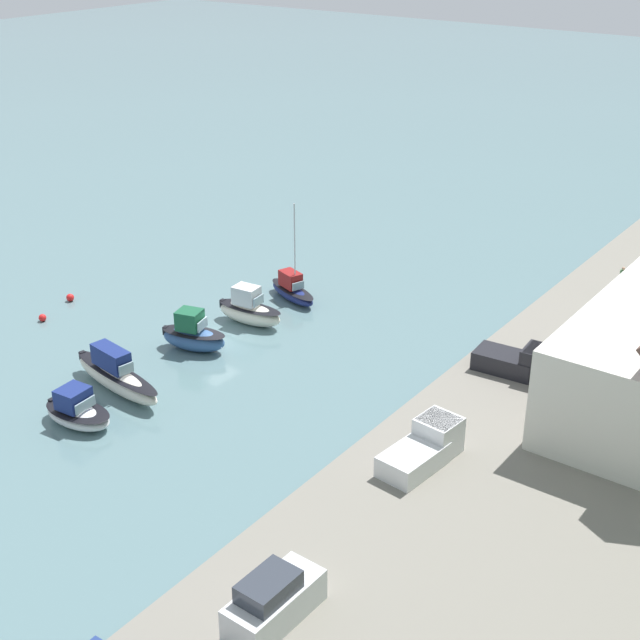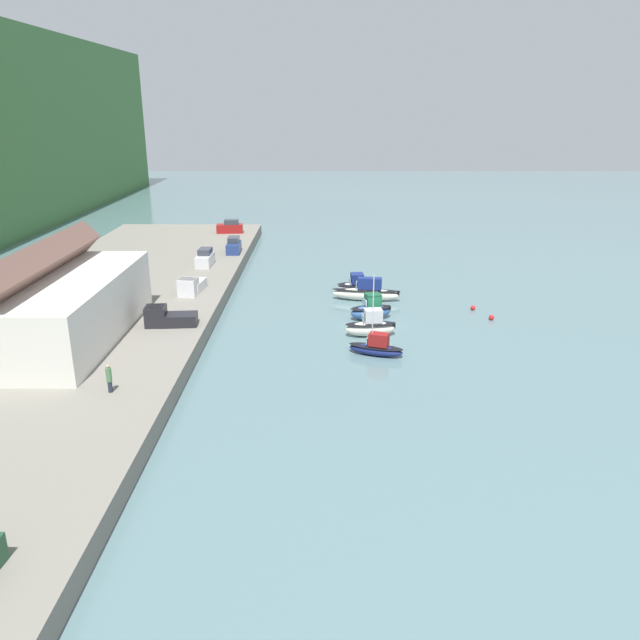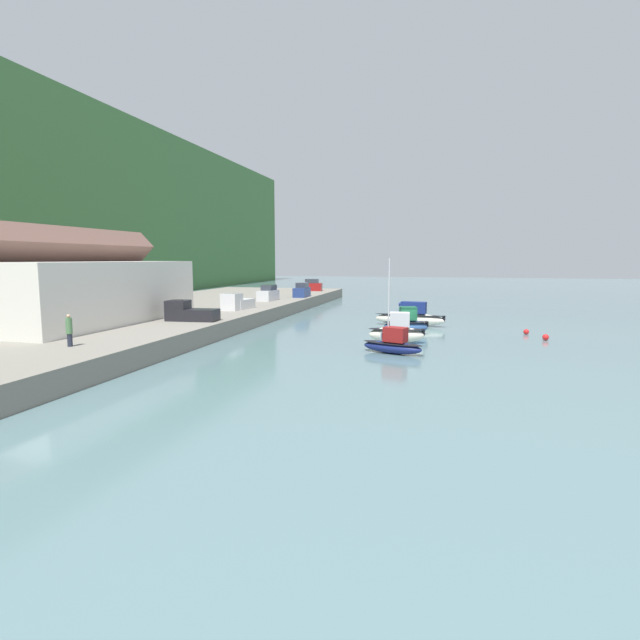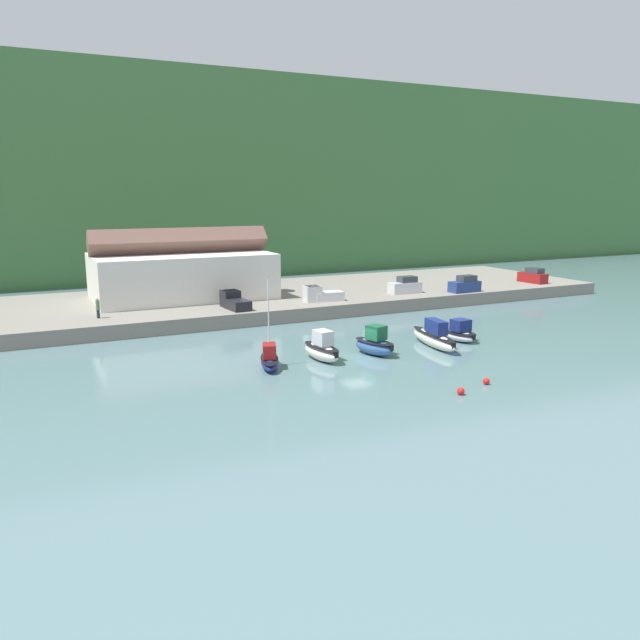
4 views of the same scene
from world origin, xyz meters
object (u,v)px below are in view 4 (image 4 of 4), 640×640
at_px(moored_boat_3, 434,337).
at_px(mooring_buoy_0, 461,391).
at_px(parked_car_2, 533,276).
at_px(person_on_quay, 98,308).
at_px(moored_boat_0, 269,359).
at_px(moored_boat_2, 375,344).
at_px(pickup_truck_1, 234,301).
at_px(moored_boat_1, 322,349).
at_px(mooring_buoy_1, 486,381).
at_px(moored_boat_4, 459,333).
at_px(parked_car_1, 465,285).
at_px(parked_car_3, 405,286).
at_px(pickup_truck_0, 320,294).

bearing_deg(moored_boat_3, mooring_buoy_0, -110.66).
height_order(parked_car_2, person_on_quay, parked_car_2).
bearing_deg(parked_car_2, moored_boat_0, -162.03).
distance_m(moored_boat_2, pickup_truck_1, 20.80).
distance_m(moored_boat_1, pickup_truck_1, 19.40).
bearing_deg(mooring_buoy_1, person_on_quay, 127.49).
distance_m(moored_boat_4, parked_car_2, 34.27).
bearing_deg(moored_boat_3, parked_car_1, 52.58).
bearing_deg(moored_boat_0, person_on_quay, 138.05).
xyz_separation_m(moored_boat_0, moored_boat_2, (10.06, -0.22, 0.25)).
height_order(parked_car_1, parked_car_3, same).
bearing_deg(moored_boat_4, mooring_buoy_0, -132.57).
xyz_separation_m(parked_car_1, person_on_quay, (-45.50, 2.60, 0.18)).
xyz_separation_m(moored_boat_2, parked_car_2, (38.76, 20.24, 1.50)).
bearing_deg(mooring_buoy_1, pickup_truck_0, 88.14).
height_order(moored_boat_3, parked_car_2, parked_car_2).
xyz_separation_m(parked_car_1, parked_car_3, (-7.56, 2.66, 0.00)).
height_order(moored_boat_4, pickup_truck_0, pickup_truck_0).
relative_size(parked_car_1, person_on_quay, 1.99).
relative_size(moored_boat_2, parked_car_3, 1.12).
relative_size(moored_boat_2, mooring_buoy_1, 9.10).
bearing_deg(moored_boat_1, moored_boat_4, -3.35).
distance_m(pickup_truck_1, mooring_buoy_1, 32.60).
distance_m(moored_boat_0, parked_car_2, 52.80).
relative_size(moored_boat_1, moored_boat_3, 0.63).
height_order(moored_boat_0, moored_boat_3, moored_boat_0).
height_order(pickup_truck_1, mooring_buoy_0, pickup_truck_1).
xyz_separation_m(parked_car_2, pickup_truck_1, (-45.45, -0.59, -0.10)).
distance_m(moored_boat_3, person_on_quay, 34.36).
relative_size(parked_car_3, mooring_buoy_1, 8.15).
relative_size(moored_boat_4, person_on_quay, 2.09).
bearing_deg(parked_car_1, moored_boat_2, 124.04).
bearing_deg(parked_car_3, moored_boat_1, 133.69).
relative_size(moored_boat_3, moored_boat_4, 1.78).
xyz_separation_m(parked_car_1, pickup_truck_0, (-20.24, 1.90, -0.10)).
xyz_separation_m(moored_boat_1, moored_boat_4, (15.49, 0.74, -0.23)).
height_order(parked_car_1, pickup_truck_1, parked_car_1).
xyz_separation_m(pickup_truck_0, person_on_quay, (-25.26, 0.70, 0.28)).
bearing_deg(person_on_quay, mooring_buoy_1, -52.51).
height_order(moored_boat_1, parked_car_2, parked_car_2).
relative_size(moored_boat_1, parked_car_3, 1.19).
relative_size(moored_boat_2, parked_car_2, 1.10).
xyz_separation_m(pickup_truck_0, mooring_buoy_0, (-4.36, -32.09, -2.12)).
relative_size(moored_boat_0, parked_car_2, 1.71).
height_order(person_on_quay, mooring_buoy_0, person_on_quay).
bearing_deg(mooring_buoy_0, person_on_quay, 122.52).
relative_size(moored_boat_4, mooring_buoy_0, 7.98).
bearing_deg(moored_boat_2, moored_boat_0, 163.09).
bearing_deg(mooring_buoy_0, parked_car_2, 40.03).
height_order(moored_boat_1, parked_car_1, parked_car_1).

